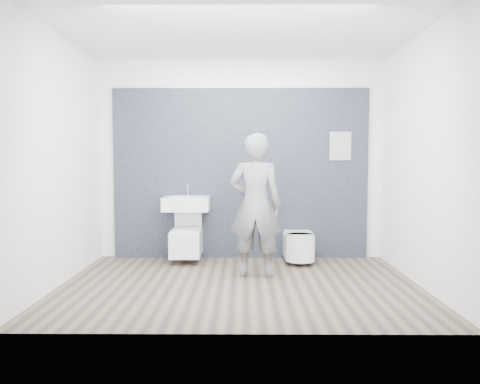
{
  "coord_description": "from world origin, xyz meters",
  "views": [
    {
      "loc": [
        0.04,
        -5.17,
        1.4
      ],
      "look_at": [
        0.0,
        0.6,
        1.0
      ],
      "focal_mm": 35.0,
      "sensor_mm": 36.0,
      "label": 1
    }
  ],
  "objects_px": {
    "visitor": "(255,205)",
    "toilet_rounded": "(299,246)",
    "washbasin": "(187,203)",
    "toilet_square": "(187,241)"
  },
  "relations": [
    {
      "from": "washbasin",
      "to": "visitor",
      "type": "bearing_deg",
      "value": -42.24
    },
    {
      "from": "toilet_rounded",
      "to": "visitor",
      "type": "bearing_deg",
      "value": -129.63
    },
    {
      "from": "visitor",
      "to": "toilet_rounded",
      "type": "bearing_deg",
      "value": -123.94
    },
    {
      "from": "visitor",
      "to": "washbasin",
      "type": "bearing_deg",
      "value": -36.54
    },
    {
      "from": "toilet_square",
      "to": "toilet_rounded",
      "type": "bearing_deg",
      "value": -1.65
    },
    {
      "from": "washbasin",
      "to": "toilet_square",
      "type": "bearing_deg",
      "value": -90.0
    },
    {
      "from": "toilet_rounded",
      "to": "visitor",
      "type": "height_order",
      "value": "visitor"
    },
    {
      "from": "washbasin",
      "to": "visitor",
      "type": "height_order",
      "value": "visitor"
    },
    {
      "from": "toilet_rounded",
      "to": "toilet_square",
      "type": "bearing_deg",
      "value": 178.35
    },
    {
      "from": "toilet_square",
      "to": "toilet_rounded",
      "type": "xyz_separation_m",
      "value": [
        1.53,
        -0.04,
        -0.06
      ]
    }
  ]
}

